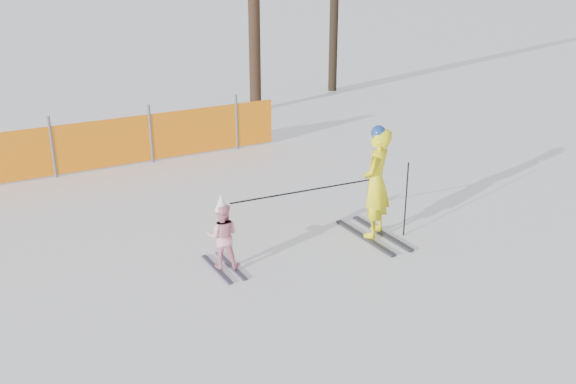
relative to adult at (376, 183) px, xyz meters
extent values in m
plane|color=white|center=(-1.50, -0.39, -0.91)|extent=(120.00, 120.00, 0.00)
cube|color=black|center=(-0.17, 0.00, -0.89)|extent=(0.09, 1.48, 0.04)
cube|color=black|center=(0.17, 0.00, -0.89)|extent=(0.09, 1.48, 0.04)
imported|color=#FFF415|center=(0.00, 0.00, 0.00)|extent=(0.75, 0.71, 1.73)
sphere|color=navy|center=(0.00, 0.00, 0.80)|extent=(0.23, 0.23, 0.23)
cube|color=black|center=(-2.62, 0.17, -0.89)|extent=(0.09, 0.97, 0.03)
cube|color=black|center=(-2.40, 0.17, -0.89)|extent=(0.09, 0.97, 0.03)
imported|color=#FFA6BB|center=(-2.51, 0.17, -0.40)|extent=(0.58, 0.54, 0.96)
cone|color=white|center=(-2.51, 0.17, 0.11)|extent=(0.19, 0.19, 0.24)
cylinder|color=black|center=(0.45, -0.20, -0.29)|extent=(0.02, 0.02, 1.22)
cylinder|color=black|center=(-1.26, 0.08, 0.07)|extent=(2.27, 0.18, 0.02)
cylinder|color=#595960|center=(-3.84, 5.42, -0.28)|extent=(0.06, 0.06, 1.25)
cylinder|color=#595960|center=(-1.84, 5.42, -0.28)|extent=(0.06, 0.06, 1.25)
cylinder|color=#595960|center=(0.16, 5.42, -0.28)|extent=(0.06, 0.06, 1.25)
camera|label=1|loc=(-5.73, -7.42, 3.36)|focal=40.00mm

